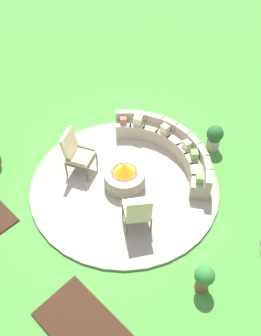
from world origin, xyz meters
TOP-DOWN VIEW (x-y plane):
  - ground_plane at (0.00, 0.00)m, footprint 24.00×24.00m
  - patio_circle at (0.00, 0.00)m, footprint 4.49×4.49m
  - mulch_bed_right at (2.02, -2.87)m, footprint 2.15×1.04m
  - fire_pit at (0.00, 0.00)m, footprint 0.97×0.97m
  - curved_stone_bench at (0.13, 1.50)m, footprint 3.32×1.30m
  - lounge_chair_front_left at (-1.14, -0.46)m, footprint 0.80×0.79m
  - lounge_chair_front_right at (1.03, -0.65)m, footprint 0.80×0.81m
  - potted_plant_0 at (2.86, -0.79)m, footprint 0.38×0.38m
  - potted_plant_1 at (0.76, 2.49)m, footprint 0.43×0.43m

SIDE VIEW (x-z plane):
  - ground_plane at x=0.00m, z-range 0.00..0.00m
  - mulch_bed_right at x=2.02m, z-range 0.00..0.04m
  - patio_circle at x=0.00m, z-range 0.00..0.06m
  - fire_pit at x=0.00m, z-range -0.02..0.66m
  - curved_stone_bench at x=0.13m, z-range 0.01..0.66m
  - potted_plant_0 at x=2.86m, z-range 0.05..0.73m
  - potted_plant_1 at x=0.76m, z-range 0.04..0.77m
  - lounge_chair_front_right at x=1.03m, z-range 0.09..1.09m
  - lounge_chair_front_left at x=-1.14m, z-range 0.06..1.22m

